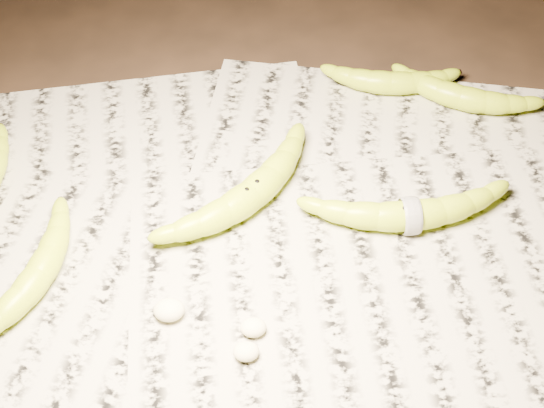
{
  "coord_description": "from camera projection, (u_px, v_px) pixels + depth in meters",
  "views": [
    {
      "loc": [
        -0.03,
        -0.58,
        0.72
      ],
      "look_at": [
        0.01,
        -0.01,
        0.05
      ],
      "focal_mm": 50.0,
      "sensor_mm": 36.0,
      "label": 1
    }
  ],
  "objects": [
    {
      "name": "flesh_chunk_b",
      "position": [
        253.0,
        326.0,
        0.82
      ],
      "size": [
        0.03,
        0.02,
        0.02
      ],
      "primitive_type": "ellipsoid",
      "color": "#FBF5C2",
      "rests_on": "newspaper_patch"
    },
    {
      "name": "banana_upper_b",
      "position": [
        391.0,
        81.0,
        1.07
      ],
      "size": [
        0.17,
        0.07,
        0.03
      ],
      "primitive_type": null,
      "rotation": [
        0.0,
        0.0,
        -0.12
      ],
      "color": "#C2DF1B",
      "rests_on": "newspaper_patch"
    },
    {
      "name": "banana_left_b",
      "position": [
        37.0,
        274.0,
        0.85
      ],
      "size": [
        0.12,
        0.19,
        0.04
      ],
      "primitive_type": null,
      "rotation": [
        0.0,
        0.0,
        1.18
      ],
      "color": "#C2DF1B",
      "rests_on": "newspaper_patch"
    },
    {
      "name": "newspaper_patch",
      "position": [
        254.0,
        236.0,
        0.91
      ],
      "size": [
        0.9,
        0.7,
        0.01
      ],
      "primitive_type": "cube",
      "color": "#A9A690",
      "rests_on": "ground"
    },
    {
      "name": "flesh_chunk_c",
      "position": [
        246.0,
        350.0,
        0.8
      ],
      "size": [
        0.03,
        0.02,
        0.02
      ],
      "primitive_type": "ellipsoid",
      "color": "#FBF5C2",
      "rests_on": "newspaper_patch"
    },
    {
      "name": "measuring_tape",
      "position": [
        410.0,
        214.0,
        0.91
      ],
      "size": [
        0.01,
        0.05,
        0.05
      ],
      "primitive_type": "torus",
      "rotation": [
        0.0,
        1.57,
        0.05
      ],
      "color": "white",
      "rests_on": "newspaper_patch"
    },
    {
      "name": "ground",
      "position": [
        267.0,
        225.0,
        0.93
      ],
      "size": [
        3.0,
        3.0,
        0.0
      ],
      "primitive_type": "plane",
      "color": "black",
      "rests_on": "ground"
    },
    {
      "name": "banana_center",
      "position": [
        251.0,
        193.0,
        0.93
      ],
      "size": [
        0.21,
        0.2,
        0.04
      ],
      "primitive_type": null,
      "rotation": [
        0.0,
        0.0,
        0.75
      ],
      "color": "#C2DF1B",
      "rests_on": "newspaper_patch"
    },
    {
      "name": "banana_taped",
      "position": [
        410.0,
        214.0,
        0.91
      ],
      "size": [
        0.23,
        0.07,
        0.04
      ],
      "primitive_type": null,
      "rotation": [
        0.0,
        0.0,
        0.05
      ],
      "color": "#C2DF1B",
      "rests_on": "newspaper_patch"
    },
    {
      "name": "banana_upper_a",
      "position": [
        462.0,
        95.0,
        1.05
      ],
      "size": [
        0.19,
        0.13,
        0.04
      ],
      "primitive_type": null,
      "rotation": [
        0.0,
        0.0,
        -0.43
      ],
      "color": "#C2DF1B",
      "rests_on": "newspaper_patch"
    },
    {
      "name": "flesh_chunk_a",
      "position": [
        169.0,
        308.0,
        0.83
      ],
      "size": [
        0.03,
        0.03,
        0.02
      ],
      "primitive_type": "ellipsoid",
      "color": "#FBF5C2",
      "rests_on": "newspaper_patch"
    }
  ]
}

